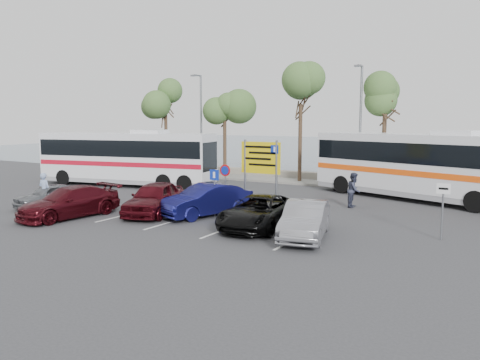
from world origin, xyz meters
The scene contains 25 objects.
ground centered at (0.00, 0.00, 0.00)m, with size 120.00×120.00×0.00m, color #353538.
kerb_strip centered at (0.00, 14.00, 0.07)m, with size 44.00×2.40×0.15m, color gray.
seawall centered at (0.00, 16.00, 0.30)m, with size 48.00×0.80×0.60m, color gray.
sea centered at (0.00, 60.00, 0.01)m, with size 140.00×140.00×0.00m, color #44596D.
tree_far_left centered at (-14.00, 14.00, 6.33)m, with size 3.20×3.20×7.60m.
tree_left centered at (-8.00, 14.00, 6.00)m, with size 3.20×3.20×7.20m.
tree_mid centered at (-1.50, 14.00, 6.65)m, with size 3.20×3.20×8.00m.
tree_right centered at (4.50, 14.00, 6.17)m, with size 3.20×3.20×7.40m.
street_lamp_left centered at (-10.00, 13.52, 4.60)m, with size 0.45×1.15×8.01m.
street_lamp_right centered at (3.00, 13.52, 4.60)m, with size 0.45×1.15×8.01m.
direction_sign centered at (1.00, 3.20, 2.43)m, with size 2.20×0.12×3.60m.
sign_no_stop centered at (-0.60, 2.38, 1.58)m, with size 0.60×0.08×2.35m.
sign_parking centered at (-0.20, 0.79, 1.47)m, with size 0.50×0.07×2.25m.
sign_taxi centered at (9.80, 1.49, 1.42)m, with size 0.50×0.07×2.20m.
lane_markings centered at (-1.14, -1.00, 0.00)m, with size 12.02×4.20×0.01m, color silver, non-canonical shape.
coach_bus_left centered at (-11.38, 6.50, 1.83)m, with size 12.92×5.21×3.94m.
coach_bus_right centered at (7.50, 10.50, 1.88)m, with size 13.19×6.90×4.05m.
car_silver_a centered at (-9.04, -1.68, 0.62)m, with size 1.47×3.65×1.25m, color slate.
car_blue centered at (-0.60, 0.66, 0.77)m, with size 1.63×4.66×1.54m, color #11124F.
car_maroon centered at (-6.00, -2.91, 0.72)m, with size 2.02×4.97×1.44m, color #430B11.
car_red centered at (-3.00, -0.31, 0.79)m, with size 1.87×4.66×1.59m, color #420910.
suv_black centered at (2.77, -0.27, 0.69)m, with size 2.29×4.96×1.38m, color black.
car_silver_b centered at (5.17, -0.90, 0.72)m, with size 1.52×4.35×1.43m, color gray.
pedestrian_near centered at (-9.00, -2.00, 0.93)m, with size 0.68×0.45×1.87m, color #8CA1CB.
pedestrian_far centered at (4.84, 6.50, 0.92)m, with size 0.90×0.70×1.84m, color #2E3245.
Camera 1 is at (12.07, -17.59, 4.58)m, focal length 35.00 mm.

